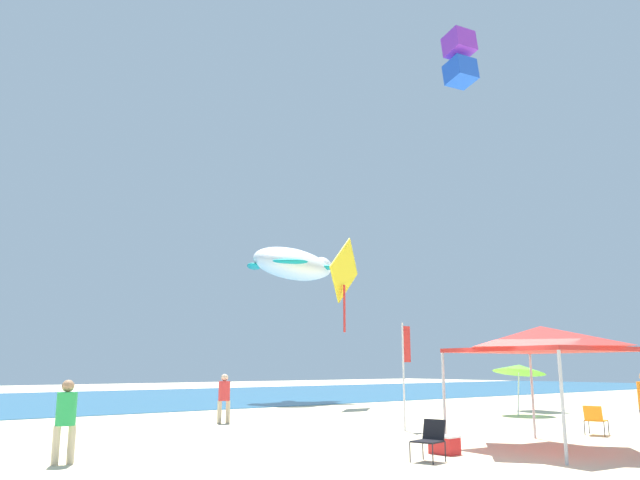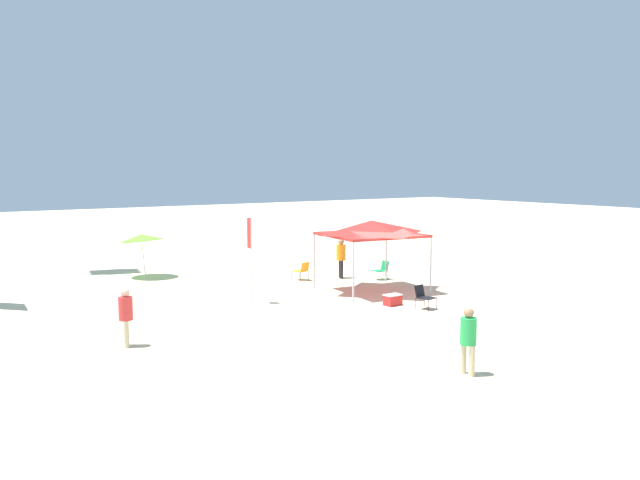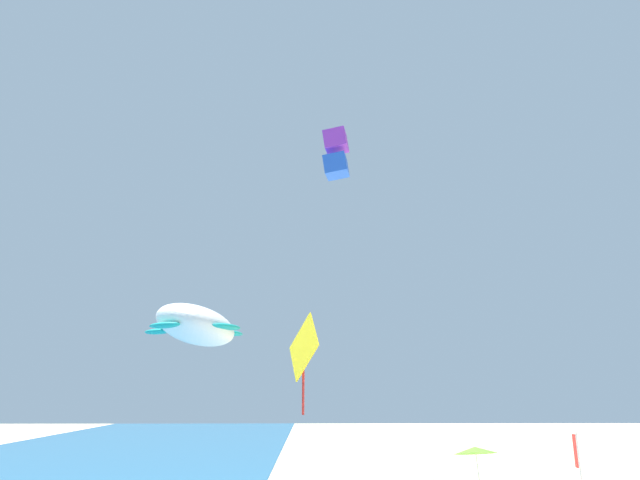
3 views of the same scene
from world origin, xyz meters
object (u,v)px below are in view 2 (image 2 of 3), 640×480
at_px(folding_chair_near_cooler, 302,270).
at_px(person_kite_handler, 126,312).
at_px(folding_chair_facing_ocean, 382,269).
at_px(banner_flag, 251,251).
at_px(person_by_tent, 341,255).
at_px(beach_umbrella, 141,238).
at_px(cooler_box, 393,300).
at_px(folding_chair_left_of_tent, 424,295).
at_px(person_near_umbrella, 468,336).
at_px(canopy_tent, 371,228).

xyz_separation_m(folding_chair_near_cooler, person_kite_handler, (-6.23, 9.78, 0.49)).
bearing_deg(folding_chair_facing_ocean, banner_flag, -74.77).
distance_m(banner_flag, person_by_tent, 6.57).
distance_m(beach_umbrella, cooler_box, 12.29).
relative_size(folding_chair_left_of_tent, cooler_box, 1.29).
relative_size(person_near_umbrella, person_kite_handler, 1.00).
bearing_deg(banner_flag, folding_chair_left_of_tent, -131.76).
xyz_separation_m(folding_chair_facing_ocean, cooler_box, (-4.43, 3.17, -0.27)).
xyz_separation_m(folding_chair_left_of_tent, folding_chair_facing_ocean, (5.47, -2.65, 0.00)).
bearing_deg(person_kite_handler, person_near_umbrella, 57.12).
bearing_deg(person_by_tent, cooler_box, 7.58).
bearing_deg(beach_umbrella, banner_flag, -170.60).
xyz_separation_m(beach_umbrella, person_kite_handler, (-10.93, 4.25, -0.83)).
relative_size(banner_flag, person_by_tent, 1.81).
bearing_deg(canopy_tent, folding_chair_facing_ocean, -48.14).
xyz_separation_m(canopy_tent, folding_chair_facing_ocean, (1.95, -2.17, -2.05)).
bearing_deg(canopy_tent, banner_flag, 83.58).
xyz_separation_m(beach_umbrella, cooler_box, (-10.93, -5.37, -1.59)).
relative_size(canopy_tent, folding_chair_near_cooler, 4.79).
bearing_deg(banner_flag, folding_chair_near_cooler, -53.02).
bearing_deg(person_kite_handler, canopy_tent, 120.25).
distance_m(cooler_box, banner_flag, 5.38).
relative_size(folding_chair_near_cooler, cooler_box, 1.29).
distance_m(folding_chair_near_cooler, banner_flag, 5.48).
relative_size(canopy_tent, person_kite_handler, 2.39).
relative_size(folding_chair_left_of_tent, banner_flag, 0.25).
distance_m(folding_chair_left_of_tent, banner_flag, 6.32).
xyz_separation_m(canopy_tent, person_kite_handler, (-2.48, 10.62, -1.57)).
bearing_deg(beach_umbrella, folding_chair_facing_ocean, -127.27).
bearing_deg(person_near_umbrella, person_by_tent, 160.30).
bearing_deg(folding_chair_near_cooler, folding_chair_left_of_tent, 77.42).
xyz_separation_m(folding_chair_facing_ocean, person_near_umbrella, (-11.48, 6.87, 0.49)).
bearing_deg(banner_flag, beach_umbrella, 9.40).
relative_size(folding_chair_facing_ocean, person_by_tent, 0.46).
bearing_deg(beach_umbrella, folding_chair_near_cooler, -130.37).
distance_m(folding_chair_facing_ocean, banner_flag, 7.51).
distance_m(folding_chair_near_cooler, person_near_umbrella, 13.84).
xyz_separation_m(cooler_box, person_by_tent, (5.72, -1.88, 0.84)).
relative_size(folding_chair_near_cooler, person_by_tent, 0.46).
bearing_deg(person_by_tent, person_near_umbrella, 2.14).
xyz_separation_m(folding_chair_facing_ocean, folding_chair_near_cooler, (1.80, 3.02, 0.00)).
distance_m(beach_umbrella, banner_flag, 7.98).
distance_m(cooler_box, person_near_umbrella, 7.99).
relative_size(cooler_box, person_by_tent, 0.36).
height_order(folding_chair_left_of_tent, person_near_umbrella, person_near_umbrella).
relative_size(cooler_box, person_kite_handler, 0.39).
bearing_deg(person_by_tent, folding_chair_left_of_tent, 14.39).
xyz_separation_m(beach_umbrella, folding_chair_left_of_tent, (-11.97, -5.89, -1.32)).
xyz_separation_m(canopy_tent, folding_chair_left_of_tent, (-3.53, 0.48, -2.05)).
height_order(cooler_box, person_near_umbrella, person_near_umbrella).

